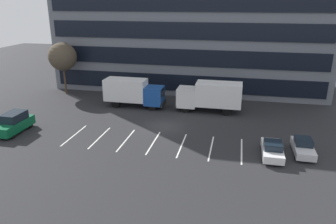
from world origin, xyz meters
The scene contains 9 objects.
ground_plane centered at (0.00, 0.00, 0.00)m, with size 120.00×120.00×0.00m, color #262628.
office_building centered at (0.00, 17.95, 10.80)m, with size 39.79×12.43×21.60m.
lot_markings centered at (0.00, -4.43, 0.00)m, with size 16.94×5.40×0.01m.
box_truck_blue centered at (-5.41, 5.95, 2.01)m, with size 7.70×2.55×3.57m.
box_truck_white centered at (4.46, 6.08, 2.08)m, with size 7.96×2.64×3.69m.
suv_forest centered at (-14.88, -4.95, 1.01)m, with size 1.96×4.61×2.09m.
sedan_white centered at (10.99, -5.02, 0.70)m, with size 1.73×4.12×1.48m.
sedan_silver centered at (13.74, -3.82, 0.67)m, with size 1.65×3.94×1.41m.
bare_tree centered at (-17.00, 9.51, 5.47)m, with size 3.99×3.99×7.48m.
Camera 1 is at (7.52, -31.95, 13.14)m, focal length 34.37 mm.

